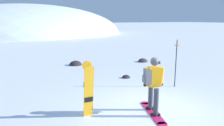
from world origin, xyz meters
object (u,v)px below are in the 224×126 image
Objects in this scene: rock_dark at (143,62)px; spare_snowboard at (88,89)px; piste_marker_near at (176,60)px; rock_mid at (126,78)px; rock_small at (76,65)px; snowboarder_main at (153,84)px.

spare_snowboard is at bearing -134.35° from rock_dark.
spare_snowboard is at bearing -164.73° from piste_marker_near.
spare_snowboard is 4.63m from rock_mid.
spare_snowboard is 7.57m from rock_small.
snowboarder_main is at bearing -144.50° from piste_marker_near.
snowboarder_main is 4.24× the size of rock_mid.
rock_dark is at bearing 45.65° from spare_snowboard.
rock_mid is 4.20m from rock_small.
rock_small reaches higher than rock_dark.
rock_dark is (1.90, 5.16, -1.14)m from piste_marker_near.
rock_mid is at bearing 118.17° from piste_marker_near.
snowboarder_main is 8.26m from rock_dark.
spare_snowboard is at bearing -133.73° from rock_mid.
piste_marker_near is at bearing 15.27° from spare_snowboard.
rock_small is at bearing 89.42° from snowboarder_main.
spare_snowboard reaches higher than rock_small.
snowboarder_main is at bearing -18.79° from spare_snowboard.
rock_mid is at bearing 46.27° from spare_snowboard.
snowboarder_main is 0.88× the size of piste_marker_near.
piste_marker_near is at bearing 35.50° from snowboarder_main.
piste_marker_near is 2.95× the size of rock_dark.
piste_marker_near is (2.49, 1.78, 0.22)m from snowboarder_main.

